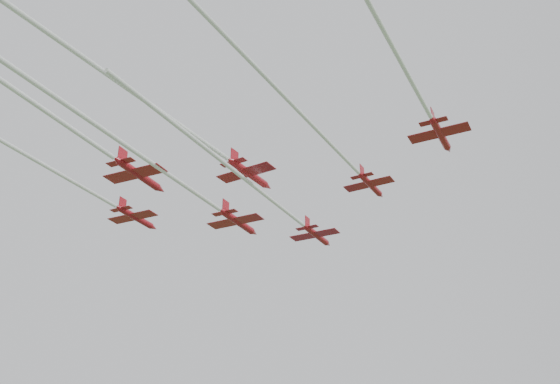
# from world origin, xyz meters

# --- Properties ---
(jet_lead) EXTENTS (25.49, 58.41, 2.73)m
(jet_lead) POSITION_xyz_m (2.83, 1.48, 52.95)
(jet_lead) COLOR red
(jet_row2_left) EXTENTS (25.70, 60.45, 2.97)m
(jet_row2_left) POSITION_xyz_m (-10.15, -7.02, 52.61)
(jet_row2_left) COLOR red
(jet_row2_right) EXTENTS (28.88, 62.75, 2.36)m
(jet_row2_right) POSITION_xyz_m (10.41, -19.00, 54.32)
(jet_row2_right) COLOR red
(jet_row3_left) EXTENTS (22.81, 56.92, 2.57)m
(jet_row3_left) POSITION_xyz_m (-26.04, -12.60, 51.70)
(jet_row3_left) COLOR red
(jet_row3_mid) EXTENTS (24.26, 47.31, 2.81)m
(jet_row3_mid) POSITION_xyz_m (-5.45, -16.26, 54.81)
(jet_row3_mid) COLOR red
(jet_row3_right) EXTENTS (25.81, 61.29, 2.41)m
(jet_row3_right) POSITION_xyz_m (20.39, -34.07, 53.51)
(jet_row3_right) COLOR red
(jet_row4_left) EXTENTS (21.57, 54.88, 2.91)m
(jet_row4_left) POSITION_xyz_m (-20.58, -23.66, 52.82)
(jet_row4_left) COLOR red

